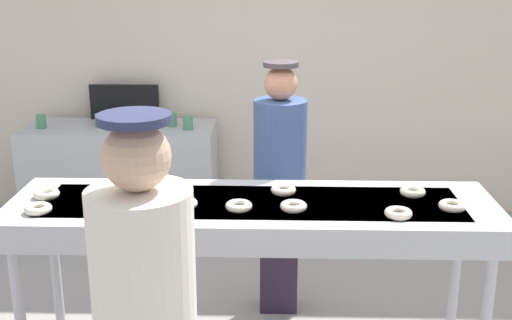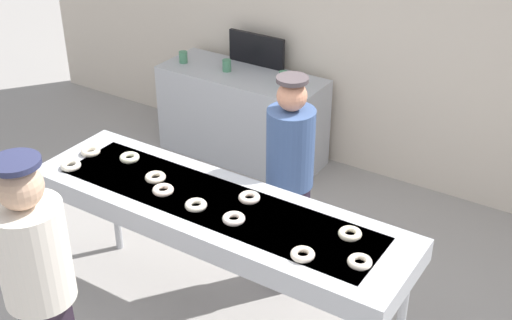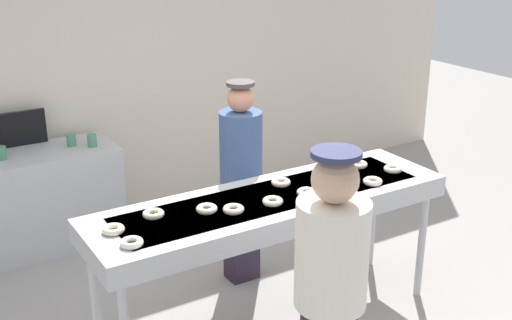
# 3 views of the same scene
# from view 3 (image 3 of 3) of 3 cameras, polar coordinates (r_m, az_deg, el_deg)

# --- Properties ---
(back_wall) EXTENTS (8.00, 0.12, 3.06)m
(back_wall) POSITION_cam_3_polar(r_m,az_deg,el_deg) (6.41, -11.06, 8.98)
(back_wall) COLOR beige
(back_wall) RESTS_ON ground
(fryer_conveyor) EXTENTS (2.55, 0.72, 1.00)m
(fryer_conveyor) POSITION_cam_3_polar(r_m,az_deg,el_deg) (4.42, 1.35, -4.14)
(fryer_conveyor) COLOR #B7BABF
(fryer_conveyor) RESTS_ON ground
(sugar_donut_0) EXTENTS (0.19, 0.19, 0.04)m
(sugar_donut_0) POSITION_cam_3_polar(r_m,az_deg,el_deg) (4.16, -4.33, -4.28)
(sugar_donut_0) COLOR #FCEACC
(sugar_donut_0) RESTS_ON fryer_conveyor
(sugar_donut_1) EXTENTS (0.19, 0.19, 0.04)m
(sugar_donut_1) POSITION_cam_3_polar(r_m,az_deg,el_deg) (3.98, -12.38, -5.95)
(sugar_donut_1) COLOR #F7E7C9
(sugar_donut_1) RESTS_ON fryer_conveyor
(sugar_donut_2) EXTENTS (0.18, 0.18, 0.04)m
(sugar_donut_2) POSITION_cam_3_polar(r_m,az_deg,el_deg) (3.80, -10.83, -7.11)
(sugar_donut_2) COLOR white
(sugar_donut_2) RESTS_ON fryer_conveyor
(sugar_donut_3) EXTENTS (0.19, 0.19, 0.04)m
(sugar_donut_3) POSITION_cam_3_polar(r_m,az_deg,el_deg) (4.95, 8.95, -0.38)
(sugar_donut_3) COLOR #FBEFCB
(sugar_donut_3) RESTS_ON fryer_conveyor
(sugar_donut_4) EXTENTS (0.17, 0.17, 0.04)m
(sugar_donut_4) POSITION_cam_3_polar(r_m,az_deg,el_deg) (4.15, -1.98, -4.32)
(sugar_donut_4) COLOR #FCE1CB
(sugar_donut_4) RESTS_ON fryer_conveyor
(sugar_donut_5) EXTENTS (0.16, 0.16, 0.04)m
(sugar_donut_5) POSITION_cam_3_polar(r_m,az_deg,el_deg) (4.26, 1.47, -3.63)
(sugar_donut_5) COLOR #EEE4CB
(sugar_donut_5) RESTS_ON fryer_conveyor
(sugar_donut_6) EXTENTS (0.18, 0.18, 0.04)m
(sugar_donut_6) POSITION_cam_3_polar(r_m,az_deg,el_deg) (4.41, 4.47, -2.84)
(sugar_donut_6) COLOR white
(sugar_donut_6) RESTS_ON fryer_conveyor
(sugar_donut_7) EXTENTS (0.19, 0.19, 0.04)m
(sugar_donut_7) POSITION_cam_3_polar(r_m,az_deg,el_deg) (4.13, -8.97, -4.68)
(sugar_donut_7) COLOR #EEEDC5
(sugar_donut_7) RESTS_ON fryer_conveyor
(sugar_donut_8) EXTENTS (0.18, 0.18, 0.04)m
(sugar_donut_8) POSITION_cam_3_polar(r_m,az_deg,el_deg) (4.56, 2.19, -1.96)
(sugar_donut_8) COLOR #FCE4D0
(sugar_donut_8) RESTS_ON fryer_conveyor
(sugar_donut_9) EXTENTS (0.17, 0.17, 0.04)m
(sugar_donut_9) POSITION_cam_3_polar(r_m,az_deg,el_deg) (4.65, 10.17, -1.85)
(sugar_donut_9) COLOR #F6E4CB
(sugar_donut_9) RESTS_ON fryer_conveyor
(sugar_donut_10) EXTENTS (0.19, 0.19, 0.04)m
(sugar_donut_10) POSITION_cam_3_polar(r_m,az_deg,el_deg) (4.91, 11.89, -0.76)
(sugar_donut_10) COLOR #F9E8CD
(sugar_donut_10) RESTS_ON fryer_conveyor
(worker_baker) EXTENTS (0.33, 0.33, 1.63)m
(worker_baker) POSITION_cam_3_polar(r_m,az_deg,el_deg) (5.01, -1.32, -1.11)
(worker_baker) COLOR #2A1F30
(worker_baker) RESTS_ON ground
(customer_waiting) EXTENTS (0.37, 0.37, 1.72)m
(customer_waiting) POSITION_cam_3_polar(r_m,az_deg,el_deg) (3.40, 6.54, -10.56)
(customer_waiting) COLOR #2C202E
(customer_waiting) RESTS_ON ground
(prep_counter) EXTENTS (1.60, 0.62, 0.88)m
(prep_counter) POSITION_cam_3_polar(r_m,az_deg,el_deg) (6.00, -19.46, -3.54)
(prep_counter) COLOR #B7BABF
(prep_counter) RESTS_ON ground
(paper_cup_1) EXTENTS (0.08, 0.08, 0.11)m
(paper_cup_1) POSITION_cam_3_polar(r_m,az_deg,el_deg) (5.93, -15.86, 1.71)
(paper_cup_1) COLOR #4C8C66
(paper_cup_1) RESTS_ON prep_counter
(paper_cup_2) EXTENTS (0.08, 0.08, 0.11)m
(paper_cup_2) POSITION_cam_3_polar(r_m,az_deg,el_deg) (5.87, -14.15, 1.68)
(paper_cup_2) COLOR #4C8C66
(paper_cup_2) RESTS_ON prep_counter
(paper_cup_3) EXTENTS (0.08, 0.08, 0.11)m
(paper_cup_3) POSITION_cam_3_polar(r_m,az_deg,el_deg) (5.78, -21.40, 0.57)
(paper_cup_3) COLOR #4C8C66
(paper_cup_3) RESTS_ON prep_counter
(menu_display) EXTENTS (0.60, 0.04, 0.31)m
(menu_display) POSITION_cam_3_polar(r_m,az_deg,el_deg) (6.05, -20.67, 2.47)
(menu_display) COLOR black
(menu_display) RESTS_ON prep_counter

